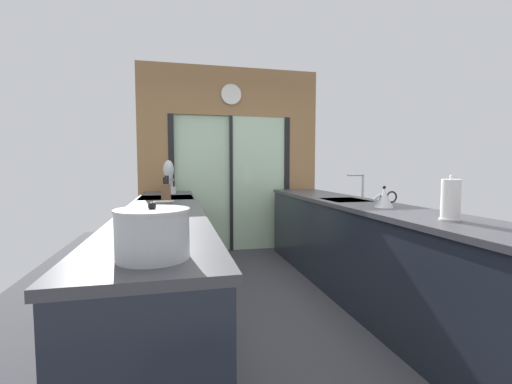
{
  "coord_description": "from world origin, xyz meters",
  "views": [
    {
      "loc": [
        -0.8,
        -2.65,
        1.27
      ],
      "look_at": [
        -0.01,
        0.73,
        1.0
      ],
      "focal_mm": 24.04,
      "sensor_mm": 36.0,
      "label": 1
    }
  ],
  "objects_px": {
    "mixing_bowl_near": "(157,234)",
    "paper_towel_roll": "(451,200)",
    "mixing_bowl_mid": "(160,223)",
    "kettle": "(384,198)",
    "oven_range": "(167,239)",
    "stand_mixer": "(169,181)",
    "knife_block": "(166,194)",
    "mixing_bowl_far": "(164,207)",
    "stock_pot": "(153,234)"
  },
  "relations": [
    {
      "from": "mixing_bowl_near",
      "to": "paper_towel_roll",
      "type": "bearing_deg",
      "value": 6.82
    },
    {
      "from": "mixing_bowl_mid",
      "to": "kettle",
      "type": "relative_size",
      "value": 0.72
    },
    {
      "from": "oven_range",
      "to": "stand_mixer",
      "type": "bearing_deg",
      "value": 88.19
    },
    {
      "from": "knife_block",
      "to": "paper_towel_roll",
      "type": "relative_size",
      "value": 0.9
    },
    {
      "from": "mixing_bowl_far",
      "to": "oven_range",
      "type": "bearing_deg",
      "value": 90.82
    },
    {
      "from": "mixing_bowl_far",
      "to": "knife_block",
      "type": "relative_size",
      "value": 0.59
    },
    {
      "from": "kettle",
      "to": "knife_block",
      "type": "bearing_deg",
      "value": 160.1
    },
    {
      "from": "mixing_bowl_mid",
      "to": "stand_mixer",
      "type": "relative_size",
      "value": 0.4
    },
    {
      "from": "mixing_bowl_far",
      "to": "paper_towel_roll",
      "type": "height_order",
      "value": "paper_towel_roll"
    },
    {
      "from": "mixing_bowl_far",
      "to": "kettle",
      "type": "relative_size",
      "value": 0.67
    },
    {
      "from": "mixing_bowl_near",
      "to": "mixing_bowl_mid",
      "type": "height_order",
      "value": "mixing_bowl_mid"
    },
    {
      "from": "mixing_bowl_near",
      "to": "mixing_bowl_far",
      "type": "bearing_deg",
      "value": 90.0
    },
    {
      "from": "oven_range",
      "to": "mixing_bowl_near",
      "type": "xyz_separation_m",
      "value": [
        0.02,
        -2.3,
        0.5
      ]
    },
    {
      "from": "mixing_bowl_mid",
      "to": "stand_mixer",
      "type": "distance_m",
      "value": 2.62
    },
    {
      "from": "knife_block",
      "to": "stand_mixer",
      "type": "relative_size",
      "value": 0.62
    },
    {
      "from": "oven_range",
      "to": "mixing_bowl_mid",
      "type": "bearing_deg",
      "value": -89.48
    },
    {
      "from": "oven_range",
      "to": "knife_block",
      "type": "distance_m",
      "value": 0.92
    },
    {
      "from": "mixing_bowl_mid",
      "to": "mixing_bowl_far",
      "type": "relative_size",
      "value": 1.08
    },
    {
      "from": "mixing_bowl_mid",
      "to": "kettle",
      "type": "bearing_deg",
      "value": 20.42
    },
    {
      "from": "mixing_bowl_near",
      "to": "mixing_bowl_mid",
      "type": "distance_m",
      "value": 0.26
    },
    {
      "from": "kettle",
      "to": "paper_towel_roll",
      "type": "bearing_deg",
      "value": -90.15
    },
    {
      "from": "mixing_bowl_mid",
      "to": "paper_towel_roll",
      "type": "bearing_deg",
      "value": -1.55
    },
    {
      "from": "mixing_bowl_near",
      "to": "knife_block",
      "type": "bearing_deg",
      "value": 90.0
    },
    {
      "from": "mixing_bowl_mid",
      "to": "mixing_bowl_far",
      "type": "xyz_separation_m",
      "value": [
        -0.0,
        0.75,
        0.0
      ]
    },
    {
      "from": "mixing_bowl_far",
      "to": "stand_mixer",
      "type": "distance_m",
      "value": 1.87
    },
    {
      "from": "mixing_bowl_mid",
      "to": "oven_range",
      "type": "bearing_deg",
      "value": 90.52
    },
    {
      "from": "mixing_bowl_far",
      "to": "knife_block",
      "type": "height_order",
      "value": "knife_block"
    },
    {
      "from": "kettle",
      "to": "stock_pot",
      "type": "bearing_deg",
      "value": -145.71
    },
    {
      "from": "knife_block",
      "to": "kettle",
      "type": "relative_size",
      "value": 1.13
    },
    {
      "from": "kettle",
      "to": "oven_range",
      "type": "bearing_deg",
      "value": 142.64
    },
    {
      "from": "paper_towel_roll",
      "to": "mixing_bowl_mid",
      "type": "bearing_deg",
      "value": 178.45
    },
    {
      "from": "knife_block",
      "to": "stock_pot",
      "type": "distance_m",
      "value": 1.86
    },
    {
      "from": "oven_range",
      "to": "knife_block",
      "type": "bearing_deg",
      "value": -88.55
    },
    {
      "from": "mixing_bowl_mid",
      "to": "stand_mixer",
      "type": "height_order",
      "value": "stand_mixer"
    },
    {
      "from": "oven_range",
      "to": "paper_towel_roll",
      "type": "height_order",
      "value": "paper_towel_roll"
    },
    {
      "from": "mixing_bowl_near",
      "to": "stand_mixer",
      "type": "distance_m",
      "value": 2.88
    },
    {
      "from": "stock_pot",
      "to": "kettle",
      "type": "bearing_deg",
      "value": 34.29
    },
    {
      "from": "oven_range",
      "to": "kettle",
      "type": "bearing_deg",
      "value": -37.36
    },
    {
      "from": "stand_mixer",
      "to": "stock_pot",
      "type": "relative_size",
      "value": 1.53
    },
    {
      "from": "mixing_bowl_near",
      "to": "knife_block",
      "type": "distance_m",
      "value": 1.57
    },
    {
      "from": "mixing_bowl_near",
      "to": "stock_pot",
      "type": "xyz_separation_m",
      "value": [
        0.0,
        -0.29,
        0.06
      ]
    },
    {
      "from": "paper_towel_roll",
      "to": "mixing_bowl_near",
      "type": "bearing_deg",
      "value": -173.18
    },
    {
      "from": "mixing_bowl_mid",
      "to": "kettle",
      "type": "distance_m",
      "value": 1.9
    },
    {
      "from": "mixing_bowl_near",
      "to": "kettle",
      "type": "xyz_separation_m",
      "value": [
        1.78,
        0.92,
        0.04
      ]
    },
    {
      "from": "mixing_bowl_near",
      "to": "stock_pot",
      "type": "height_order",
      "value": "stock_pot"
    },
    {
      "from": "knife_block",
      "to": "mixing_bowl_mid",
      "type": "bearing_deg",
      "value": -90.0
    },
    {
      "from": "stock_pot",
      "to": "kettle",
      "type": "relative_size",
      "value": 1.19
    },
    {
      "from": "paper_towel_roll",
      "to": "kettle",
      "type": "bearing_deg",
      "value": 89.85
    },
    {
      "from": "oven_range",
      "to": "stand_mixer",
      "type": "distance_m",
      "value": 0.85
    },
    {
      "from": "stand_mixer",
      "to": "paper_towel_roll",
      "type": "height_order",
      "value": "stand_mixer"
    }
  ]
}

